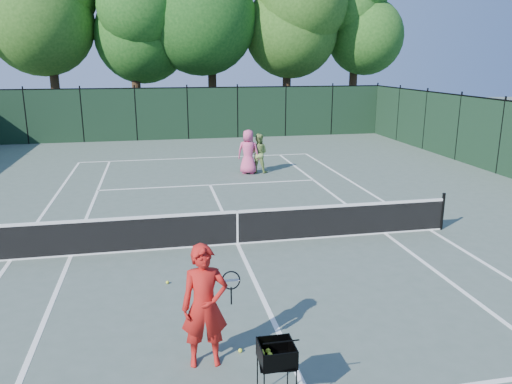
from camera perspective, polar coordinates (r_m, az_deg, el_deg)
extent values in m
plane|color=#4A5A4F|center=(13.00, -2.13, -5.96)|extent=(90.00, 90.00, 0.00)
cube|color=white|center=(13.33, -26.26, -7.02)|extent=(0.10, 23.77, 0.01)
cube|color=white|center=(14.85, 19.31, -4.12)|extent=(0.10, 23.77, 0.01)
cube|color=white|center=(13.04, -20.40, -6.87)|extent=(0.10, 23.77, 0.01)
cube|color=white|center=(14.21, 14.53, -4.59)|extent=(0.10, 23.77, 0.01)
cube|color=white|center=(24.40, -6.70, 3.88)|extent=(10.97, 0.10, 0.01)
cube|color=white|center=(19.07, -5.27, 0.81)|extent=(8.23, 0.10, 0.01)
cube|color=white|center=(13.00, -2.13, -5.95)|extent=(0.10, 12.80, 0.01)
cube|color=black|center=(12.85, -2.14, -4.07)|extent=(11.60, 0.03, 0.85)
cube|color=white|center=(12.72, -2.16, -2.28)|extent=(11.60, 0.05, 0.07)
cube|color=white|center=(12.99, -2.13, -5.88)|extent=(11.60, 0.05, 0.04)
cube|color=white|center=(12.85, -2.14, -4.07)|extent=(0.05, 0.04, 0.91)
cylinder|color=black|center=(14.85, 20.53, -2.09)|extent=(0.09, 0.09, 1.06)
cube|color=black|center=(30.22, -7.81, 8.84)|extent=(24.00, 0.05, 3.00)
cylinder|color=black|center=(34.60, -21.88, 10.18)|extent=(0.56, 0.56, 4.80)
cylinder|color=black|center=(33.90, -13.44, 10.33)|extent=(0.56, 0.56, 4.30)
ellipsoid|color=#174915|center=(33.95, -14.04, 19.78)|extent=(6.00, 6.00, 9.30)
cylinder|color=black|center=(34.58, -4.99, 11.34)|extent=(0.56, 0.56, 5.00)
cylinder|color=black|center=(34.84, 3.50, 11.06)|extent=(0.56, 0.56, 4.60)
ellipsoid|color=#224D16|center=(34.94, 3.66, 20.70)|extent=(6.20, 6.20, 9.61)
cylinder|color=black|center=(36.91, 10.96, 10.88)|extent=(0.56, 0.56, 4.40)
ellipsoid|color=#1C4D16|center=(36.96, 11.40, 19.47)|extent=(5.80, 5.80, 8.99)
imported|color=#B51914|center=(7.85, -5.89, -12.85)|extent=(0.74, 0.50, 1.97)
cylinder|color=black|center=(8.21, -2.84, -11.76)|extent=(0.03, 0.03, 0.30)
torus|color=black|center=(8.09, -2.87, -10.05)|extent=(0.30, 0.10, 0.30)
imported|color=#D74B7E|center=(20.72, -0.89, 4.61)|extent=(1.06, 0.88, 1.85)
imported|color=#8CAD56|center=(20.98, 0.28, 4.46)|extent=(0.98, 0.89, 1.65)
cylinder|color=black|center=(7.49, 0.16, -20.18)|extent=(0.02, 0.02, 0.65)
cylinder|color=black|center=(7.58, 3.64, -19.76)|extent=(0.02, 0.02, 0.65)
cube|color=black|center=(7.10, 2.38, -17.92)|extent=(0.54, 0.54, 0.27)
sphere|color=#C8E62F|center=(7.14, 2.37, -18.46)|extent=(0.07, 0.07, 0.07)
sphere|color=#C8E62F|center=(7.14, 2.37, -18.46)|extent=(0.07, 0.07, 0.07)
sphere|color=#C8E62F|center=(7.14, 2.37, -18.46)|extent=(0.07, 0.07, 0.07)
sphere|color=#C8E62F|center=(7.14, 2.37, -18.46)|extent=(0.07, 0.07, 0.07)
sphere|color=#C8E62F|center=(7.14, 2.37, -18.46)|extent=(0.07, 0.07, 0.07)
sphere|color=#C8E62F|center=(7.14, 2.37, -18.46)|extent=(0.07, 0.07, 0.07)
sphere|color=#C8E62F|center=(7.14, 2.37, -18.46)|extent=(0.07, 0.07, 0.07)
sphere|color=#C8E62F|center=(7.14, 2.37, -18.46)|extent=(0.07, 0.07, 0.07)
sphere|color=#C8E62F|center=(7.14, 2.37, -18.46)|extent=(0.07, 0.07, 0.07)
sphere|color=#C8E62F|center=(7.14, 2.37, -18.46)|extent=(0.07, 0.07, 0.07)
sphere|color=#C8E62F|center=(7.14, 2.37, -18.46)|extent=(0.07, 0.07, 0.07)
sphere|color=#C8E62F|center=(7.14, 2.37, -18.46)|extent=(0.07, 0.07, 0.07)
sphere|color=#C8E62F|center=(7.14, 2.37, -18.46)|extent=(0.07, 0.07, 0.07)
sphere|color=#D5E62F|center=(8.55, -1.81, -17.65)|extent=(0.07, 0.07, 0.07)
sphere|color=yellow|center=(10.97, -10.09, -10.12)|extent=(0.07, 0.07, 0.07)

